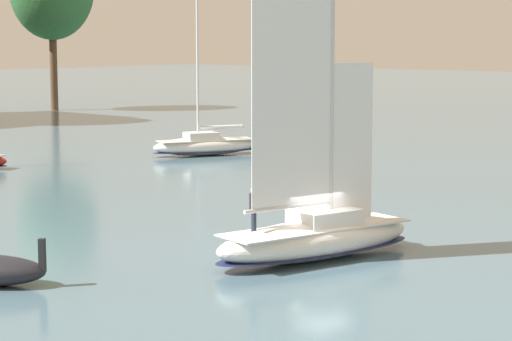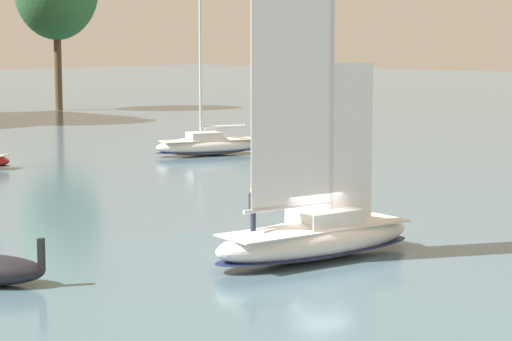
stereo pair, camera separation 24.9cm
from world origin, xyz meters
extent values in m
plane|color=slate|center=(0.00, 0.00, 0.00)|extent=(400.00, 400.00, 0.00)
cylinder|color=brown|center=(43.66, 70.44, 5.41)|extent=(0.87, 0.87, 10.82)
ellipsoid|color=white|center=(0.00, 0.00, 0.77)|extent=(9.39, 4.67, 1.54)
ellipsoid|color=#19234C|center=(0.00, 0.00, 0.35)|extent=(9.49, 4.71, 0.18)
cube|color=silver|center=(0.00, 0.00, 1.22)|extent=(8.24, 4.01, 0.06)
cube|color=silver|center=(0.44, -0.11, 1.57)|extent=(2.89, 2.34, 0.63)
cylinder|color=silver|center=(0.70, -0.18, 6.91)|extent=(0.18, 0.18, 11.31)
cylinder|color=silver|center=(-1.27, 0.32, 2.16)|extent=(3.99, 1.14, 0.15)
cube|color=white|center=(-1.11, 0.28, 6.80)|extent=(3.64, 0.94, 9.28)
cube|color=white|center=(1.76, -0.44, 4.36)|extent=(1.94, 0.51, 6.22)
cylinder|color=#232838|center=(-2.56, 0.96, 1.68)|extent=(0.24, 0.24, 0.85)
cylinder|color=#262628|center=(-2.56, 0.96, 2.43)|extent=(0.41, 0.41, 0.65)
sphere|color=tan|center=(-2.56, 0.96, 2.87)|extent=(0.24, 0.24, 0.24)
ellipsoid|color=white|center=(22.27, 26.41, 0.68)|extent=(8.20, 5.56, 1.37)
ellipsoid|color=#19234C|center=(22.27, 26.41, 0.31)|extent=(8.29, 5.62, 0.16)
cube|color=beige|center=(22.27, 26.41, 1.09)|extent=(7.18, 4.82, 0.06)
cube|color=silver|center=(21.91, 26.58, 1.40)|extent=(2.71, 2.41, 0.56)
cylinder|color=silver|center=(21.69, 26.69, 6.14)|extent=(0.16, 0.16, 10.05)
cylinder|color=silver|center=(23.31, 25.89, 1.92)|extent=(3.31, 1.72, 0.14)
cylinder|color=white|center=(23.31, 25.89, 2.02)|extent=(3.02, 1.63, 0.22)
cube|color=black|center=(-9.53, 4.47, 1.11)|extent=(0.31, 0.30, 1.16)
camera|label=1|loc=(-30.19, -22.38, 8.44)|focal=70.00mm
camera|label=2|loc=(-30.03, -22.57, 8.44)|focal=70.00mm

